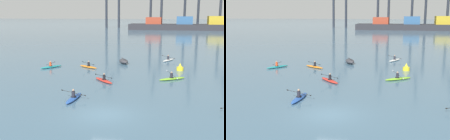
{
  "view_description": "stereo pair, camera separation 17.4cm",
  "coord_description": "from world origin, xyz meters",
  "views": [
    {
      "loc": [
        4.9,
        -19.79,
        7.25
      ],
      "look_at": [
        -2.48,
        13.96,
        0.6
      ],
      "focal_mm": 46.86,
      "sensor_mm": 36.0,
      "label": 1
    },
    {
      "loc": [
        5.07,
        -19.75,
        7.25
      ],
      "look_at": [
        -2.48,
        13.96,
        0.6
      ],
      "focal_mm": 46.86,
      "sensor_mm": 36.0,
      "label": 2
    }
  ],
  "objects": [
    {
      "name": "ground_plane",
      "position": [
        0.0,
        0.0,
        0.0
      ],
      "size": [
        800.0,
        800.0,
        0.0
      ],
      "primitive_type": "plane",
      "color": "#476B84"
    },
    {
      "name": "kayak_orange",
      "position": [
        -6.68,
        17.96,
        0.17
      ],
      "size": [
        3.2,
        2.31,
        1.02
      ],
      "color": "orange",
      "rests_on": "ground"
    },
    {
      "name": "container_barge",
      "position": [
        8.61,
        119.28,
        2.15
      ],
      "size": [
        50.2,
        11.63,
        6.29
      ],
      "color": "#28282D",
      "rests_on": "ground"
    },
    {
      "name": "channel_buoy",
      "position": [
        5.58,
        18.59,
        0.36
      ],
      "size": [
        0.9,
        0.9,
        1.0
      ],
      "color": "yellow",
      "rests_on": "ground"
    },
    {
      "name": "kayak_teal",
      "position": [
        -11.63,
        16.79,
        0.17
      ],
      "size": [
        2.36,
        3.18,
        1.01
      ],
      "color": "teal",
      "rests_on": "ground"
    },
    {
      "name": "kayak_red",
      "position": [
        -2.59,
        10.28,
        0.17
      ],
      "size": [
        2.78,
        2.87,
        1.02
      ],
      "color": "red",
      "rests_on": "ground"
    },
    {
      "name": "kayak_lime",
      "position": [
        4.66,
        12.76,
        0.17
      ],
      "size": [
        3.1,
        2.48,
        0.96
      ],
      "color": "#7ABC2D",
      "rests_on": "ground"
    },
    {
      "name": "kayak_white",
      "position": [
        3.88,
        26.26,
        0.17
      ],
      "size": [
        2.08,
        3.33,
        0.95
      ],
      "color": "silver",
      "rests_on": "ground"
    },
    {
      "name": "capsized_dinghy",
      "position": [
        -2.54,
        22.32,
        0.35
      ],
      "size": [
        2.17,
        2.81,
        0.76
      ],
      "color": "#38383D",
      "rests_on": "ground"
    },
    {
      "name": "kayak_blue",
      "position": [
        -3.48,
        3.16,
        0.17
      ],
      "size": [
        2.27,
        3.41,
        0.95
      ],
      "color": "#2856B2",
      "rests_on": "ground"
    }
  ]
}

